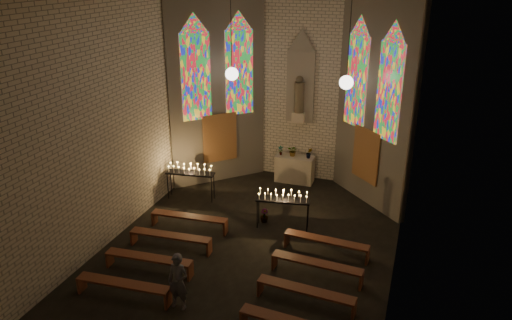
# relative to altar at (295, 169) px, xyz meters

# --- Properties ---
(floor) EXTENTS (12.00, 12.00, 0.00)m
(floor) POSITION_rel_altar_xyz_m (0.00, -5.45, -0.50)
(floor) COLOR black
(floor) RESTS_ON ground
(room) EXTENTS (8.22, 12.43, 7.00)m
(room) POSITION_rel_altar_xyz_m (-0.00, -2.08, 3.22)
(room) COLOR beige
(room) RESTS_ON ground
(altar) EXTENTS (1.40, 0.60, 1.00)m
(altar) POSITION_rel_altar_xyz_m (0.00, 0.00, 0.00)
(altar) COLOR beige
(altar) RESTS_ON ground
(flower_vase_left) EXTENTS (0.21, 0.17, 0.35)m
(flower_vase_left) POSITION_rel_altar_xyz_m (-0.55, -0.02, 0.68)
(flower_vase_left) COLOR #4C723F
(flower_vase_left) RESTS_ON altar
(flower_vase_center) EXTENTS (0.43, 0.39, 0.41)m
(flower_vase_center) POSITION_rel_altar_xyz_m (-0.09, 0.01, 0.70)
(flower_vase_center) COLOR #4C723F
(flower_vase_center) RESTS_ON altar
(flower_vase_right) EXTENTS (0.27, 0.25, 0.40)m
(flower_vase_right) POSITION_rel_altar_xyz_m (0.52, -0.00, 0.70)
(flower_vase_right) COLOR #4C723F
(flower_vase_right) RESTS_ON altar
(aisle_flower_pot) EXTENTS (0.33, 0.33, 0.45)m
(aisle_flower_pot) POSITION_rel_altar_xyz_m (-0.09, -3.34, -0.28)
(aisle_flower_pot) COLOR #4C723F
(aisle_flower_pot) RESTS_ON ground
(votive_stand_left) EXTENTS (1.70, 0.62, 1.22)m
(votive_stand_left) POSITION_rel_altar_xyz_m (-3.00, -2.58, 0.55)
(votive_stand_left) COLOR black
(votive_stand_left) RESTS_ON ground
(votive_stand_right) EXTENTS (1.68, 0.65, 1.20)m
(votive_stand_right) POSITION_rel_altar_xyz_m (0.56, -3.50, 0.53)
(votive_stand_right) COLOR black
(votive_stand_right) RESTS_ON ground
(pew_left_0) EXTENTS (2.42, 0.50, 0.46)m
(pew_left_0) POSITION_rel_altar_xyz_m (-2.13, -4.51, -0.13)
(pew_left_0) COLOR #5D2C1A
(pew_left_0) RESTS_ON ground
(pew_right_0) EXTENTS (2.42, 0.50, 0.46)m
(pew_right_0) POSITION_rel_altar_xyz_m (2.13, -4.51, -0.13)
(pew_right_0) COLOR #5D2C1A
(pew_right_0) RESTS_ON ground
(pew_left_1) EXTENTS (2.42, 0.50, 0.46)m
(pew_left_1) POSITION_rel_altar_xyz_m (-2.13, -5.71, -0.13)
(pew_left_1) COLOR #5D2C1A
(pew_left_1) RESTS_ON ground
(pew_right_1) EXTENTS (2.42, 0.50, 0.46)m
(pew_right_1) POSITION_rel_altar_xyz_m (2.13, -5.71, -0.13)
(pew_right_1) COLOR #5D2C1A
(pew_right_1) RESTS_ON ground
(pew_left_2) EXTENTS (2.42, 0.50, 0.46)m
(pew_left_2) POSITION_rel_altar_xyz_m (-2.13, -6.91, -0.13)
(pew_left_2) COLOR #5D2C1A
(pew_left_2) RESTS_ON ground
(pew_right_2) EXTENTS (2.42, 0.50, 0.46)m
(pew_right_2) POSITION_rel_altar_xyz_m (2.13, -6.91, -0.13)
(pew_right_2) COLOR #5D2C1A
(pew_right_2) RESTS_ON ground
(pew_left_3) EXTENTS (2.42, 0.50, 0.46)m
(pew_left_3) POSITION_rel_altar_xyz_m (-2.13, -8.11, -0.13)
(pew_left_3) COLOR #5D2C1A
(pew_left_3) RESTS_ON ground
(visitor) EXTENTS (0.55, 0.38, 1.44)m
(visitor) POSITION_rel_altar_xyz_m (-0.69, -7.96, 0.22)
(visitor) COLOR #53525E
(visitor) RESTS_ON ground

